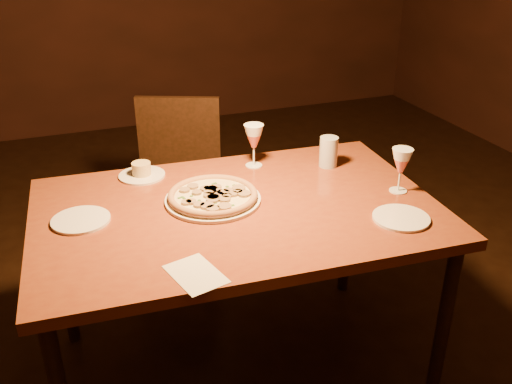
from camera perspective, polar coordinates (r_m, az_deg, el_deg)
name	(u,v)px	position (r m, az deg, el deg)	size (l,w,h in m)	color
dining_table	(237,223)	(2.17, -1.91, -3.14)	(1.55, 1.05, 0.80)	brown
chair_far	(177,178)	(3.06, -7.89, 1.44)	(0.58, 0.58, 0.92)	black
pizza_plate	(213,196)	(2.17, -4.34, -0.43)	(0.37, 0.37, 0.04)	silver
ramekin_saucer	(142,172)	(2.42, -11.37, 1.98)	(0.19, 0.19, 0.06)	silver
wine_glass_far	(254,146)	(2.45, -0.22, 4.66)	(0.09, 0.09, 0.19)	#CC5B55
wine_glass_right	(400,170)	(2.29, 14.25, 2.11)	(0.08, 0.08, 0.18)	#CC5B55
water_tumbler	(329,152)	(2.48, 7.27, 4.01)	(0.08, 0.08, 0.13)	#ADB5BE
side_plate_left	(81,220)	(2.13, -17.12, -2.70)	(0.21, 0.21, 0.01)	silver
side_plate_near	(401,218)	(2.11, 14.30, -2.54)	(0.20, 0.20, 0.01)	silver
menu_card	(196,274)	(1.76, -6.05, -8.17)	(0.13, 0.20, 0.00)	beige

